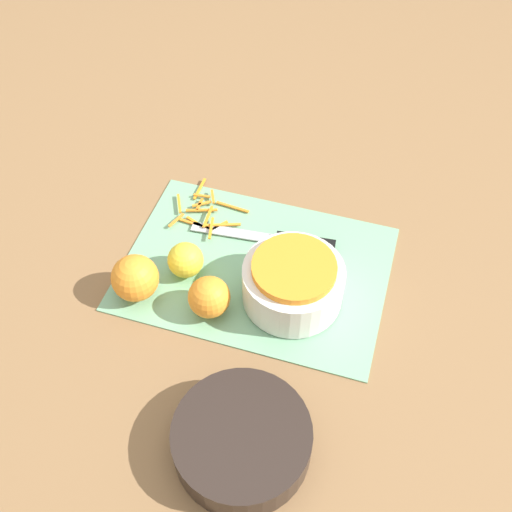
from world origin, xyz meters
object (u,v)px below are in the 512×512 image
bowl_dark (242,440)px  knife (288,240)px  bowl_speckled (293,282)px  orange_right (135,278)px  lemon (185,260)px  orange_left (209,297)px

bowl_dark → knife: bearing=-84.6°
bowl_speckled → bowl_dark: 0.28m
orange_right → lemon: size_ratio=1.28×
bowl_speckled → orange_right: 0.27m
bowl_dark → lemon: size_ratio=3.13×
bowl_speckled → knife: (0.04, -0.12, -0.04)m
knife → lemon: 0.20m
orange_left → orange_right: size_ratio=0.88×
bowl_speckled → knife: 0.13m
bowl_speckled → bowl_dark: bowl_speckled is taller
bowl_speckled → knife: bearing=-72.1°
lemon → bowl_dark: bearing=124.8°
orange_right → lemon: bearing=-133.2°
orange_right → lemon: 0.10m
bowl_speckled → knife: size_ratio=0.63×
knife → orange_left: orange_left is taller
bowl_dark → orange_left: orange_left is taller
bowl_dark → lemon: 0.34m
orange_left → bowl_speckled: bearing=-152.3°
orange_left → orange_right: bearing=1.2°
bowl_speckled → orange_left: (0.13, 0.07, -0.01)m
orange_left → bowl_dark: bearing=120.6°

